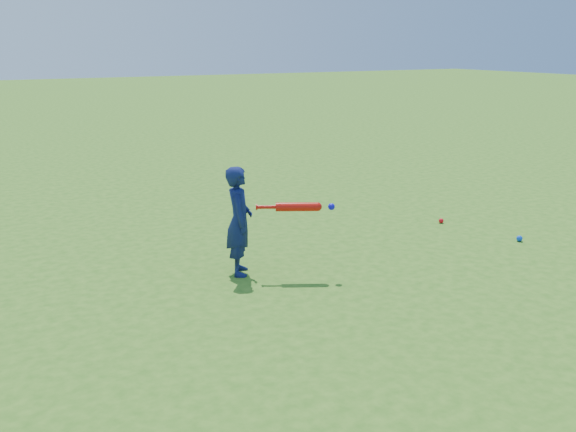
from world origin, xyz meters
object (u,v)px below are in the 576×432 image
object	(u,v)px
ground_ball_blue	(519,238)
ground_ball_red	(441,221)
bat_swing	(300,207)
child	(239,221)

from	to	relation	value
ground_ball_blue	ground_ball_red	bearing A→B (deg)	104.19
bat_swing	ground_ball_blue	bearing A→B (deg)	21.46
ground_ball_red	bat_swing	xyz separation A→B (m)	(-2.63, -0.78, 0.69)
ground_ball_blue	bat_swing	bearing A→B (deg)	174.06
child	bat_swing	distance (m)	0.64
child	ground_ball_blue	size ratio (longest dim) A/B	15.68
child	ground_ball_red	xyz separation A→B (m)	(3.16, 0.45, -0.53)
ground_ball_red	child	bearing A→B (deg)	-171.96
bat_swing	ground_ball_red	bearing A→B (deg)	43.87
ground_ball_red	ground_ball_blue	world-z (taller)	ground_ball_blue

